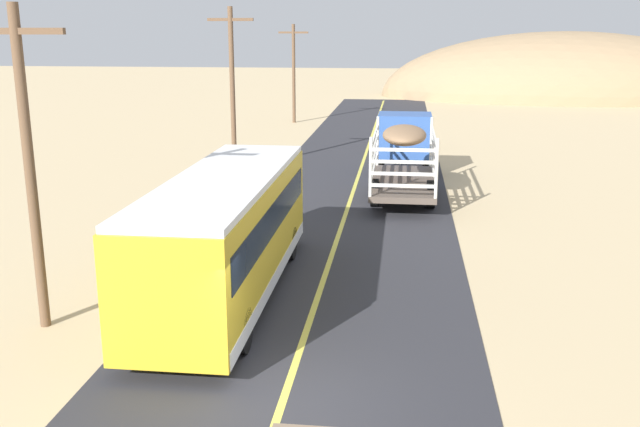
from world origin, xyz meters
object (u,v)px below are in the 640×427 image
(bus, at_px, (227,232))
(car_far, at_px, (400,136))
(power_pole_mid, at_px, (232,85))
(power_pole_far, at_px, (294,70))
(livestock_truck, at_px, (404,145))
(power_pole_near, at_px, (29,160))

(bus, relative_size, car_far, 2.27)
(car_far, distance_m, power_pole_mid, 12.08)
(power_pole_far, bearing_deg, car_far, -53.42)
(livestock_truck, relative_size, bus, 0.97)
(power_pole_mid, bearing_deg, power_pole_near, -90.00)
(power_pole_far, bearing_deg, livestock_truck, -68.57)
(bus, distance_m, power_pole_mid, 17.39)
(livestock_truck, relative_size, car_far, 2.20)
(bus, bearing_deg, livestock_truck, 73.18)
(power_pole_mid, distance_m, power_pole_far, 19.14)
(livestock_truck, distance_m, power_pole_mid, 8.89)
(car_far, distance_m, power_pole_far, 13.89)
(livestock_truck, height_order, power_pole_near, power_pole_near)
(power_pole_near, bearing_deg, bus, 31.50)
(car_far, height_order, power_pole_mid, power_pole_mid)
(car_far, xyz_separation_m, power_pole_near, (-8.06, -27.41, 3.27))
(power_pole_far, bearing_deg, power_pole_near, -90.00)
(livestock_truck, distance_m, bus, 15.41)
(bus, height_order, car_far, bus)
(bus, bearing_deg, car_far, 80.46)
(bus, xyz_separation_m, car_far, (4.21, 25.05, -1.05))
(power_pole_near, bearing_deg, power_pole_mid, 90.00)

